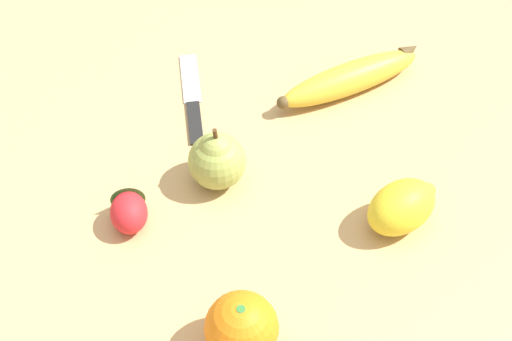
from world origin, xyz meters
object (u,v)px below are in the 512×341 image
object	(u,v)px
orange	(242,328)
paring_knife	(192,100)
banana	(352,78)
lemon	(402,207)
strawberry	(129,210)
pear	(217,159)

from	to	relation	value
orange	paring_knife	xyz separation A→B (m)	(-0.27, 0.21, -0.03)
banana	orange	world-z (taller)	orange
lemon	banana	bearing A→B (deg)	140.03
banana	paring_knife	xyz separation A→B (m)	(-0.14, -0.15, -0.02)
strawberry	paring_knife	size ratio (longest dim) A/B	0.49
pear	strawberry	xyz separation A→B (m)	(-0.03, -0.11, -0.02)
banana	strawberry	distance (m)	0.34
banana	orange	xyz separation A→B (m)	(0.14, -0.36, 0.01)
pear	strawberry	distance (m)	0.11
orange	pear	bearing A→B (deg)	139.30
strawberry	lemon	bearing A→B (deg)	-100.33
orange	banana	bearing A→B (deg)	110.60
banana	lemon	size ratio (longest dim) A/B	2.21
banana	paring_knife	size ratio (longest dim) A/B	1.50
strawberry	lemon	size ratio (longest dim) A/B	0.72
strawberry	paring_knife	distance (m)	0.20
orange	paring_knife	bearing A→B (deg)	142.27
banana	strawberry	world-z (taller)	banana
lemon	orange	bearing A→B (deg)	-97.82
orange	strawberry	distance (m)	0.20
banana	lemon	xyz separation A→B (m)	(0.17, -0.14, 0.01)
strawberry	orange	bearing A→B (deg)	-150.33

